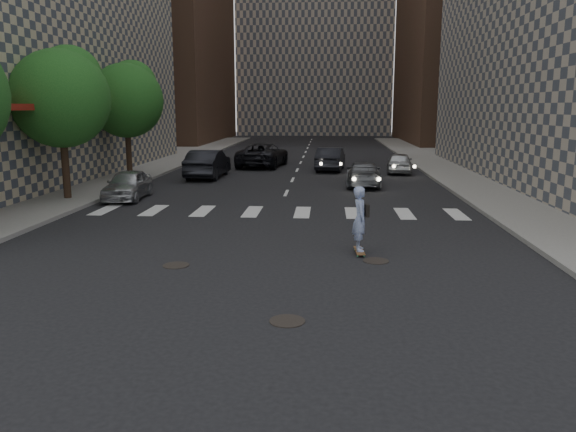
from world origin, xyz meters
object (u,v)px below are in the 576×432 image
at_px(traffic_car_a, 208,164).
at_px(traffic_car_c, 263,155).
at_px(silver_sedan, 128,185).
at_px(tree_b, 63,94).
at_px(skateboarder, 360,219).
at_px(traffic_car_d, 399,163).
at_px(traffic_car_b, 364,174).
at_px(tree_c, 127,97).
at_px(traffic_car_e, 331,159).

bearing_deg(traffic_car_a, traffic_car_c, -110.04).
relative_size(silver_sedan, traffic_car_a, 0.78).
xyz_separation_m(tree_b, silver_sedan, (2.45, 0.55, -3.98)).
xyz_separation_m(skateboarder, traffic_car_d, (3.60, 20.00, -0.36)).
xyz_separation_m(traffic_car_a, traffic_car_d, (11.51, 3.14, -0.17)).
distance_m(traffic_car_a, traffic_car_b, 9.36).
relative_size(tree_c, skateboarder, 3.41).
height_order(tree_b, tree_c, same).
xyz_separation_m(silver_sedan, traffic_car_a, (1.99, 7.94, 0.16)).
distance_m(tree_c, traffic_car_c, 10.50).
height_order(silver_sedan, traffic_car_e, traffic_car_e).
height_order(skateboarder, silver_sedan, skateboarder).
relative_size(traffic_car_d, traffic_car_e, 0.84).
bearing_deg(tree_b, traffic_car_c, 64.91).
height_order(tree_c, traffic_car_b, tree_c).
distance_m(tree_b, skateboarder, 15.36).
bearing_deg(traffic_car_b, traffic_car_e, -74.08).
bearing_deg(silver_sedan, traffic_car_e, 50.00).
bearing_deg(tree_c, silver_sedan, -71.77).
bearing_deg(tree_c, traffic_car_c, 44.60).
bearing_deg(silver_sedan, traffic_car_a, 72.68).
distance_m(traffic_car_a, traffic_car_c, 6.86).
height_order(tree_b, skateboarder, tree_b).
height_order(silver_sedan, traffic_car_a, traffic_car_a).
bearing_deg(traffic_car_b, tree_c, -7.42).
relative_size(silver_sedan, traffic_car_e, 0.85).
distance_m(tree_c, traffic_car_a, 5.88).
distance_m(skateboarder, traffic_car_a, 18.62).
xyz_separation_m(tree_c, traffic_car_d, (15.95, 3.63, -3.99)).
distance_m(silver_sedan, traffic_car_d, 17.46).
height_order(silver_sedan, traffic_car_c, traffic_car_c).
bearing_deg(traffic_car_d, tree_b, 43.17).
xyz_separation_m(tree_c, traffic_car_c, (6.96, 6.86, -3.83)).
xyz_separation_m(skateboarder, silver_sedan, (-9.90, 8.92, -0.35)).
bearing_deg(skateboarder, traffic_car_b, 82.49).
xyz_separation_m(tree_c, traffic_car_a, (4.44, 0.48, -3.82)).
bearing_deg(traffic_car_d, traffic_car_a, 22.36).
bearing_deg(traffic_car_c, traffic_car_e, 163.88).
relative_size(skateboarder, traffic_car_e, 0.42).
bearing_deg(traffic_car_d, tree_c, 19.90).
distance_m(skateboarder, traffic_car_e, 21.25).
bearing_deg(traffic_car_b, traffic_car_c, -52.66).
bearing_deg(traffic_car_e, traffic_car_d, 170.00).
bearing_deg(silver_sedan, skateboarder, -45.31).
distance_m(tree_c, skateboarder, 20.83).
distance_m(tree_c, traffic_car_d, 16.84).
height_order(tree_c, traffic_car_c, tree_c).
relative_size(silver_sedan, traffic_car_d, 1.02).
relative_size(skateboarder, traffic_car_c, 0.33).
xyz_separation_m(skateboarder, traffic_car_b, (0.98, 13.96, -0.38)).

